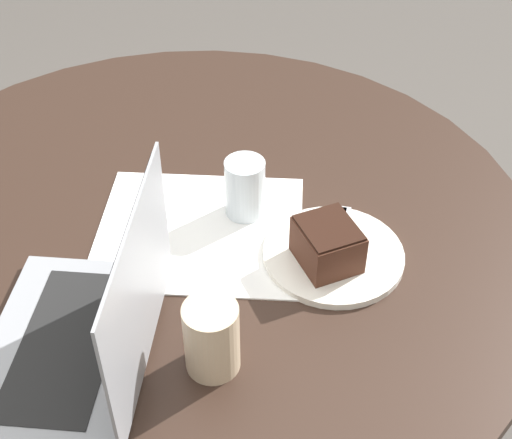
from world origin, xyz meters
name	(u,v)px	position (x,y,z in m)	size (l,w,h in m)	color
dining_table	(188,273)	(0.00, 0.00, 0.61)	(1.17, 1.17, 0.73)	black
paper_document	(200,230)	(-0.04, 0.01, 0.73)	(0.41, 0.39, 0.00)	white
plate	(333,255)	(-0.26, -0.02, 0.74)	(0.22, 0.22, 0.01)	silver
cake_slice	(329,242)	(-0.25, 0.00, 0.78)	(0.13, 0.12, 0.07)	#472619
fork	(338,234)	(-0.25, -0.06, 0.75)	(0.06, 0.17, 0.00)	silver
coffee_glass	(212,338)	(-0.18, 0.24, 0.79)	(0.07, 0.07, 0.11)	#C6AD89
water_glass	(245,188)	(-0.09, -0.06, 0.78)	(0.07, 0.07, 0.10)	silver
laptop	(88,332)	(-0.03, 0.29, 0.78)	(0.32, 0.38, 0.24)	gray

